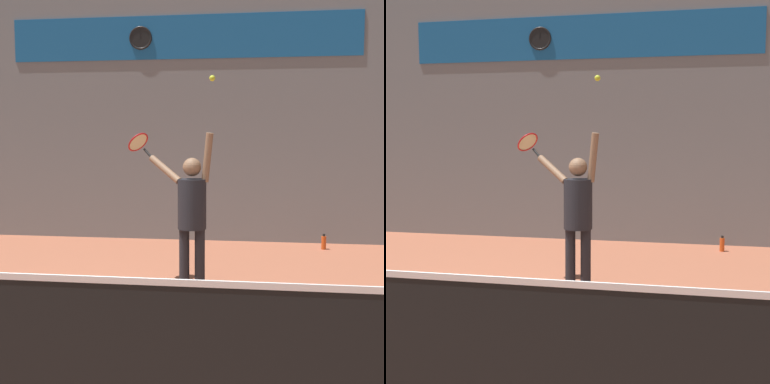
# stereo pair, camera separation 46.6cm
# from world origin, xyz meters

# --- Properties ---
(ground_plane) EXTENTS (18.00, 18.00, 0.00)m
(ground_plane) POSITION_xyz_m (0.00, 0.00, 0.00)
(ground_plane) COLOR #9E563D
(back_wall) EXTENTS (18.00, 0.10, 5.00)m
(back_wall) POSITION_xyz_m (0.00, 5.30, 2.50)
(back_wall) COLOR slate
(back_wall) RESTS_ON ground_plane
(sponsor_banner) EXTENTS (6.49, 0.02, 0.79)m
(sponsor_banner) POSITION_xyz_m (0.00, 5.24, 3.78)
(sponsor_banner) COLOR #195B9E
(scoreboard_clock) EXTENTS (0.43, 0.04, 0.43)m
(scoreboard_clock) POSITION_xyz_m (-0.77, 5.22, 3.78)
(scoreboard_clock) COLOR black
(court_net) EXTENTS (6.54, 0.07, 1.06)m
(court_net) POSITION_xyz_m (0.00, -1.03, 0.50)
(court_net) COLOR #333333
(court_net) RESTS_ON ground_plane
(tennis_player) EXTENTS (0.92, 0.57, 2.01)m
(tennis_player) POSITION_xyz_m (0.65, 1.91, 1.05)
(tennis_player) COLOR black
(tennis_player) RESTS_ON ground_plane
(tennis_racket) EXTENTS (0.41, 0.38, 0.35)m
(tennis_racket) POSITION_xyz_m (-0.14, 2.38, 1.88)
(tennis_racket) COLOR black
(tennis_ball) EXTENTS (0.07, 0.07, 0.07)m
(tennis_ball) POSITION_xyz_m (0.91, 1.81, 2.66)
(tennis_ball) COLOR #CCDB2D
(water_bottle) EXTENTS (0.08, 0.08, 0.27)m
(water_bottle) POSITION_xyz_m (2.59, 4.73, 0.12)
(water_bottle) COLOR #D84C19
(water_bottle) RESTS_ON ground_plane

